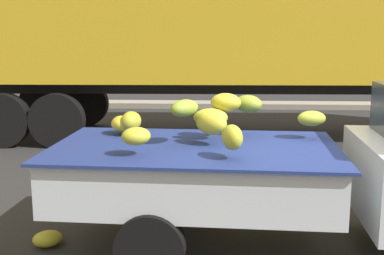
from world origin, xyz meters
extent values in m
plane|color=#28282B|center=(0.00, 0.00, 0.00)|extent=(220.00, 220.00, 0.00)
cube|color=gray|center=(0.00, 10.25, 0.08)|extent=(80.00, 0.80, 0.16)
cube|color=silver|center=(-1.10, 0.10, 0.58)|extent=(2.86, 1.78, 0.08)
cube|color=silver|center=(-1.06, 0.90, 0.84)|extent=(2.78, 0.19, 0.44)
cube|color=silver|center=(-1.14, -0.69, 0.84)|extent=(2.78, 0.19, 0.44)
cube|color=silver|center=(0.26, 0.04, 0.84)|extent=(0.13, 1.64, 0.44)
cube|color=silver|center=(-2.47, 0.17, 0.84)|extent=(0.13, 1.64, 0.44)
cube|color=#B21914|center=(-1.06, 0.93, 0.80)|extent=(2.67, 0.15, 0.07)
cube|color=navy|center=(-1.10, 0.10, 1.07)|extent=(2.99, 1.90, 0.03)
ellipsoid|color=gold|center=(-0.74, -0.42, 1.29)|extent=(0.25, 0.33, 0.23)
ellipsoid|color=gold|center=(-0.94, 0.38, 1.33)|extent=(0.38, 0.22, 0.20)
ellipsoid|color=gold|center=(-1.84, 0.59, 1.25)|extent=(0.28, 0.33, 0.22)
ellipsoid|color=#9EAA2F|center=(0.14, 0.48, 1.31)|extent=(0.35, 0.30, 0.17)
ellipsoid|color=gold|center=(-0.78, 0.47, 1.48)|extent=(0.41, 0.36, 0.20)
ellipsoid|color=gold|center=(-0.93, 0.14, 1.31)|extent=(0.43, 0.41, 0.24)
ellipsoid|color=olive|center=(-0.53, 0.62, 1.45)|extent=(0.41, 0.42, 0.20)
ellipsoid|color=olive|center=(-1.21, 0.13, 1.47)|extent=(0.38, 0.43, 0.17)
ellipsoid|color=yellow|center=(-1.95, 0.64, 1.21)|extent=(0.32, 0.38, 0.18)
ellipsoid|color=gold|center=(-1.63, -0.35, 1.27)|extent=(0.35, 0.33, 0.17)
cylinder|color=black|center=(-1.39, 0.91, 0.32)|extent=(0.65, 0.23, 0.64)
cylinder|color=black|center=(-1.47, -0.67, 0.32)|extent=(0.65, 0.23, 0.64)
cube|color=gold|center=(-0.45, 5.90, 2.60)|extent=(12.06, 2.79, 2.70)
cube|color=black|center=(-0.45, 5.90, 1.10)|extent=(11.05, 0.67, 0.30)
cylinder|color=black|center=(-4.08, 7.01, 0.54)|extent=(1.09, 0.33, 1.08)
cylinder|color=black|center=(-4.02, 4.61, 0.54)|extent=(1.09, 0.33, 1.08)
cylinder|color=black|center=(-5.16, 6.98, 0.54)|extent=(1.09, 0.33, 1.08)
cylinder|color=black|center=(-5.10, 4.58, 0.54)|extent=(1.09, 0.33, 1.08)
ellipsoid|color=gold|center=(-2.65, 0.01, 0.08)|extent=(0.40, 0.39, 0.16)
camera|label=1|loc=(-0.89, -4.79, 2.20)|focal=46.05mm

